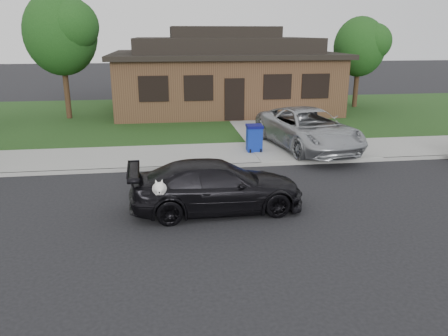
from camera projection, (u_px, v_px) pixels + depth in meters
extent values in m
plane|color=black|center=(150.00, 210.00, 11.40)|extent=(120.00, 120.00, 0.00)
cube|color=gray|center=(153.00, 157.00, 16.11)|extent=(60.00, 3.00, 0.12)
cube|color=gray|center=(153.00, 169.00, 14.69)|extent=(60.00, 0.12, 0.12)
cube|color=#193814|center=(156.00, 117.00, 23.67)|extent=(60.00, 13.00, 0.13)
cube|color=gray|center=(277.00, 125.00, 21.62)|extent=(4.50, 13.00, 0.14)
imported|color=black|center=(217.00, 186.00, 11.26)|extent=(4.56, 2.02, 1.30)
ellipsoid|color=white|center=(159.00, 189.00, 10.23)|extent=(0.34, 0.40, 0.30)
sphere|color=white|center=(159.00, 188.00, 9.98)|extent=(0.26, 0.26, 0.26)
cube|color=white|center=(159.00, 192.00, 9.88)|extent=(0.09, 0.12, 0.08)
sphere|color=black|center=(159.00, 193.00, 9.82)|extent=(0.04, 0.04, 0.04)
cone|color=white|center=(156.00, 182.00, 9.98)|extent=(0.11, 0.11, 0.14)
cone|color=white|center=(162.00, 182.00, 10.00)|extent=(0.11, 0.11, 0.14)
imported|color=#A0A3A7|center=(308.00, 129.00, 16.87)|extent=(3.40, 5.76, 1.50)
cube|color=navy|center=(254.00, 139.00, 16.56)|extent=(0.57, 0.57, 0.90)
cube|color=#070851|center=(254.00, 126.00, 16.41)|extent=(0.63, 0.63, 0.10)
cylinder|color=black|center=(250.00, 151.00, 16.38)|extent=(0.06, 0.14, 0.14)
cylinder|color=black|center=(261.00, 151.00, 16.44)|extent=(0.06, 0.14, 0.14)
cube|color=#422B1C|center=(224.00, 83.00, 25.63)|extent=(12.00, 8.00, 3.00)
cube|color=black|center=(224.00, 54.00, 25.15)|extent=(12.60, 8.60, 0.25)
cube|color=black|center=(224.00, 45.00, 24.99)|extent=(10.00, 6.50, 0.80)
cube|color=black|center=(223.00, 32.00, 24.78)|extent=(6.00, 3.50, 0.60)
cube|color=black|center=(234.00, 100.00, 21.93)|extent=(1.00, 0.06, 2.10)
cube|color=black|center=(154.00, 89.00, 21.24)|extent=(1.30, 0.05, 1.10)
cube|color=black|center=(199.00, 88.00, 21.52)|extent=(1.30, 0.05, 1.10)
cube|color=black|center=(277.00, 87.00, 22.05)|extent=(1.30, 0.05, 1.10)
cube|color=black|center=(315.00, 86.00, 22.31)|extent=(1.30, 0.05, 1.10)
cylinder|color=#332114|center=(67.00, 95.00, 22.70)|extent=(0.28, 0.28, 2.48)
ellipsoid|color=#143811|center=(61.00, 33.00, 21.80)|extent=(3.60, 3.60, 4.14)
sphere|color=#26591E|center=(73.00, 26.00, 21.27)|extent=(2.52, 2.52, 2.52)
cylinder|color=#332114|center=(356.00, 90.00, 26.35)|extent=(0.28, 0.28, 2.03)
ellipsoid|color=#143811|center=(359.00, 47.00, 25.61)|extent=(3.00, 3.00, 3.45)
sphere|color=#26591E|center=(373.00, 42.00, 25.17)|extent=(2.10, 2.10, 2.10)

